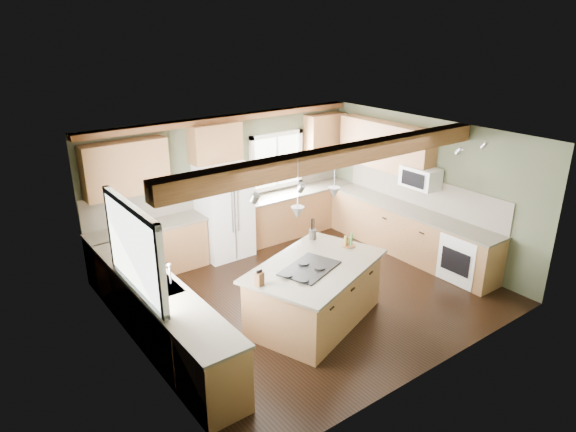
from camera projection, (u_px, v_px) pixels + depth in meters
floor at (307, 293)px, 8.49m from camera, size 5.60×5.60×0.00m
ceiling at (309, 138)px, 7.55m from camera, size 5.60×5.60×0.00m
wall_back at (227, 182)px, 9.89m from camera, size 5.60×0.00×5.60m
wall_left at (135, 269)px, 6.46m from camera, size 0.00×5.00×5.00m
wall_right at (425, 187)px, 9.58m from camera, size 0.00×5.00×5.00m
ceiling_beam at (340, 156)px, 7.09m from camera, size 5.55×0.26×0.26m
soffit_trim at (227, 119)px, 9.37m from camera, size 5.55×0.20×0.10m
backsplash_back at (228, 187)px, 9.91m from camera, size 5.58×0.03×0.58m
backsplash_right at (422, 192)px, 9.64m from camera, size 0.03×3.70×0.58m
base_cab_back_left at (149, 251)px, 8.98m from camera, size 2.02×0.60×0.88m
counter_back_left at (146, 227)px, 8.82m from camera, size 2.06×0.64×0.04m
base_cab_back_right at (297, 212)px, 10.81m from camera, size 2.62×0.60×0.88m
counter_back_right at (297, 191)px, 10.64m from camera, size 2.66×0.64×0.04m
base_cab_left at (161, 318)px, 6.98m from camera, size 0.60×3.70×0.88m
counter_left at (158, 288)px, 6.81m from camera, size 0.64×3.74×0.04m
base_cab_right at (408, 233)px, 9.76m from camera, size 0.60×3.70×0.88m
counter_right at (410, 210)px, 9.59m from camera, size 0.64×3.74×0.04m
upper_cab_back_left at (126, 168)px, 8.42m from camera, size 1.40×0.35×0.90m
upper_cab_over_fridge at (216, 143)px, 9.29m from camera, size 0.96×0.35×0.70m
upper_cab_right at (385, 146)px, 9.92m from camera, size 0.35×2.20×0.90m
upper_cab_back_corner at (325, 135)px, 10.81m from camera, size 0.90×0.35×0.90m
window_left at (133, 249)px, 6.42m from camera, size 0.04×1.60×1.05m
window_back at (276, 161)px, 10.43m from camera, size 1.10×0.04×1.00m
sink at (158, 288)px, 6.81m from camera, size 0.50×0.65×0.03m
faucet at (170, 274)px, 6.86m from camera, size 0.02×0.02×0.28m
dishwasher at (208, 367)px, 6.01m from camera, size 0.60×0.60×0.84m
oven at (466, 257)px, 8.78m from camera, size 0.60×0.72×0.84m
microwave at (420, 177)px, 9.33m from camera, size 0.40×0.70×0.38m
pendant_left at (298, 213)px, 6.69m from camera, size 0.18×0.18×0.16m
pendant_right at (334, 193)px, 7.46m from camera, size 0.18×0.18×0.16m
refrigerator at (224, 210)px, 9.59m from camera, size 0.90×0.74×1.80m
island at (315, 294)px, 7.59m from camera, size 2.27×1.81×0.88m
island_top at (315, 266)px, 7.43m from camera, size 2.44×1.98×0.04m
cooktop at (310, 268)px, 7.29m from camera, size 1.00×0.83×0.02m
knife_block at (260, 279)px, 6.81m from camera, size 0.13×0.11×0.18m
utensil_crock at (313, 234)px, 8.26m from camera, size 0.14×0.14×0.16m
bottle_tray at (349, 240)px, 7.99m from camera, size 0.25×0.25×0.20m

